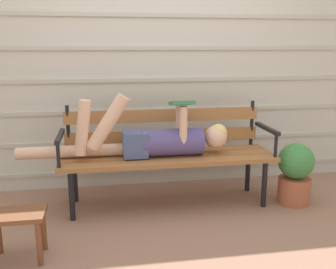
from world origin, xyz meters
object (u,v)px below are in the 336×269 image
at_px(reclining_person, 153,139).
at_px(park_bench, 167,149).
at_px(potted_plant, 295,172).
at_px(footstool, 17,224).

bearing_deg(reclining_person, park_bench, 29.05).
bearing_deg(potted_plant, footstool, -165.42).
relative_size(reclining_person, footstool, 4.91).
height_order(reclining_person, potted_plant, reclining_person).
bearing_deg(footstool, potted_plant, 14.58).
height_order(park_bench, potted_plant, park_bench).
relative_size(reclining_person, potted_plant, 3.27).
xyz_separation_m(reclining_person, footstool, (-0.95, -0.71, -0.34)).
height_order(reclining_person, footstool, reclining_person).
distance_m(park_bench, potted_plant, 1.12).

